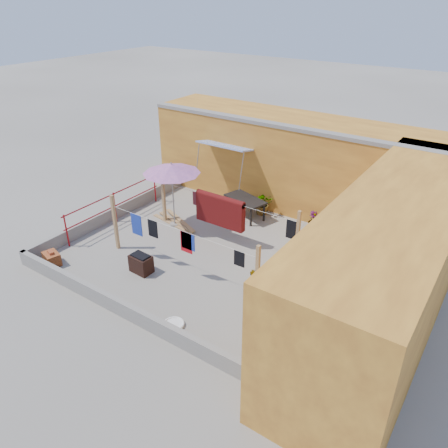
{
  "coord_description": "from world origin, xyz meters",
  "views": [
    {
      "loc": [
        6.82,
        -9.11,
        7.12
      ],
      "look_at": [
        0.33,
        0.3,
        0.96
      ],
      "focal_mm": 35.0,
      "sensor_mm": 36.0,
      "label": 1
    }
  ],
  "objects_px": {
    "outdoor_table": "(245,200)",
    "water_jug_b": "(354,251)",
    "patio_umbrella": "(171,169)",
    "green_hose": "(297,242)",
    "white_basin": "(174,324)",
    "brick_stack": "(52,259)",
    "water_jug_a": "(344,263)",
    "brazier": "(141,263)",
    "plant_back_a": "(263,203)"
  },
  "relations": [
    {
      "from": "brazier",
      "to": "patio_umbrella",
      "type": "bearing_deg",
      "value": 111.4
    },
    {
      "from": "brazier",
      "to": "white_basin",
      "type": "height_order",
      "value": "brazier"
    },
    {
      "from": "outdoor_table",
      "to": "brazier",
      "type": "bearing_deg",
      "value": -97.39
    },
    {
      "from": "green_hose",
      "to": "white_basin",
      "type": "bearing_deg",
      "value": -97.74
    },
    {
      "from": "water_jug_a",
      "to": "brazier",
      "type": "bearing_deg",
      "value": -143.53
    },
    {
      "from": "brick_stack",
      "to": "water_jug_b",
      "type": "height_order",
      "value": "brick_stack"
    },
    {
      "from": "white_basin",
      "to": "water_jug_a",
      "type": "height_order",
      "value": "water_jug_a"
    },
    {
      "from": "patio_umbrella",
      "to": "green_hose",
      "type": "bearing_deg",
      "value": 17.25
    },
    {
      "from": "brazier",
      "to": "plant_back_a",
      "type": "relative_size",
      "value": 0.77
    },
    {
      "from": "brazier",
      "to": "plant_back_a",
      "type": "distance_m",
      "value": 5.23
    },
    {
      "from": "brick_stack",
      "to": "water_jug_a",
      "type": "height_order",
      "value": "brick_stack"
    },
    {
      "from": "outdoor_table",
      "to": "water_jug_a",
      "type": "distance_m",
      "value": 4.27
    },
    {
      "from": "water_jug_a",
      "to": "green_hose",
      "type": "distance_m",
      "value": 1.81
    },
    {
      "from": "outdoor_table",
      "to": "water_jug_b",
      "type": "height_order",
      "value": "outdoor_table"
    },
    {
      "from": "white_basin",
      "to": "water_jug_a",
      "type": "xyz_separation_m",
      "value": [
        2.44,
        4.7,
        0.1
      ]
    },
    {
      "from": "water_jug_a",
      "to": "water_jug_b",
      "type": "height_order",
      "value": "water_jug_a"
    },
    {
      "from": "outdoor_table",
      "to": "white_basin",
      "type": "distance_m",
      "value": 6.08
    },
    {
      "from": "patio_umbrella",
      "to": "brick_stack",
      "type": "xyz_separation_m",
      "value": [
        -1.35,
        -3.92,
        -1.83
      ]
    },
    {
      "from": "green_hose",
      "to": "plant_back_a",
      "type": "xyz_separation_m",
      "value": [
        -1.95,
        1.18,
        0.38
      ]
    },
    {
      "from": "green_hose",
      "to": "plant_back_a",
      "type": "height_order",
      "value": "plant_back_a"
    },
    {
      "from": "white_basin",
      "to": "plant_back_a",
      "type": "relative_size",
      "value": 0.62
    },
    {
      "from": "plant_back_a",
      "to": "outdoor_table",
      "type": "bearing_deg",
      "value": -126.84
    },
    {
      "from": "white_basin",
      "to": "water_jug_a",
      "type": "distance_m",
      "value": 5.3
    },
    {
      "from": "white_basin",
      "to": "green_hose",
      "type": "xyz_separation_m",
      "value": [
        0.7,
        5.18,
        -0.02
      ]
    },
    {
      "from": "outdoor_table",
      "to": "white_basin",
      "type": "xyz_separation_m",
      "value": [
        1.65,
        -5.83,
        -0.59
      ]
    },
    {
      "from": "brazier",
      "to": "plant_back_a",
      "type": "xyz_separation_m",
      "value": [
        1.0,
        5.13,
        0.14
      ]
    },
    {
      "from": "outdoor_table",
      "to": "plant_back_a",
      "type": "height_order",
      "value": "plant_back_a"
    },
    {
      "from": "brazier",
      "to": "water_jug_b",
      "type": "height_order",
      "value": "brazier"
    },
    {
      "from": "white_basin",
      "to": "green_hose",
      "type": "bearing_deg",
      "value": 82.26
    },
    {
      "from": "white_basin",
      "to": "water_jug_b",
      "type": "bearing_deg",
      "value": 66.12
    },
    {
      "from": "outdoor_table",
      "to": "plant_back_a",
      "type": "bearing_deg",
      "value": 53.16
    },
    {
      "from": "patio_umbrella",
      "to": "brick_stack",
      "type": "distance_m",
      "value": 4.53
    },
    {
      "from": "outdoor_table",
      "to": "water_jug_b",
      "type": "relative_size",
      "value": 4.94
    },
    {
      "from": "patio_umbrella",
      "to": "water_jug_a",
      "type": "xyz_separation_m",
      "value": [
        5.74,
        0.76,
        -1.88
      ]
    },
    {
      "from": "patio_umbrella",
      "to": "brazier",
      "type": "relative_size",
      "value": 3.74
    },
    {
      "from": "water_jug_b",
      "to": "plant_back_a",
      "type": "distance_m",
      "value": 3.79
    },
    {
      "from": "water_jug_a",
      "to": "water_jug_b",
      "type": "xyz_separation_m",
      "value": [
        0.0,
        0.82,
        -0.0
      ]
    },
    {
      "from": "brazier",
      "to": "green_hose",
      "type": "distance_m",
      "value": 4.93
    },
    {
      "from": "brazier",
      "to": "white_basin",
      "type": "distance_m",
      "value": 2.57
    },
    {
      "from": "water_jug_b",
      "to": "white_basin",
      "type": "bearing_deg",
      "value": -113.88
    },
    {
      "from": "patio_umbrella",
      "to": "water_jug_b",
      "type": "distance_m",
      "value": 6.25
    },
    {
      "from": "patio_umbrella",
      "to": "white_basin",
      "type": "xyz_separation_m",
      "value": [
        3.3,
        -3.94,
        -1.98
      ]
    },
    {
      "from": "patio_umbrella",
      "to": "green_hose",
      "type": "height_order",
      "value": "patio_umbrella"
    },
    {
      "from": "brick_stack",
      "to": "water_jug_a",
      "type": "bearing_deg",
      "value": 33.4
    },
    {
      "from": "outdoor_table",
      "to": "brazier",
      "type": "height_order",
      "value": "outdoor_table"
    },
    {
      "from": "water_jug_a",
      "to": "green_hose",
      "type": "xyz_separation_m",
      "value": [
        -1.74,
        0.48,
        -0.12
      ]
    },
    {
      "from": "white_basin",
      "to": "green_hose",
      "type": "height_order",
      "value": "white_basin"
    },
    {
      "from": "brazier",
      "to": "green_hose",
      "type": "xyz_separation_m",
      "value": [
        2.95,
        3.94,
        -0.24
      ]
    },
    {
      "from": "water_jug_a",
      "to": "plant_back_a",
      "type": "xyz_separation_m",
      "value": [
        -3.69,
        1.66,
        0.27
      ]
    },
    {
      "from": "brazier",
      "to": "water_jug_a",
      "type": "bearing_deg",
      "value": 36.47
    }
  ]
}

